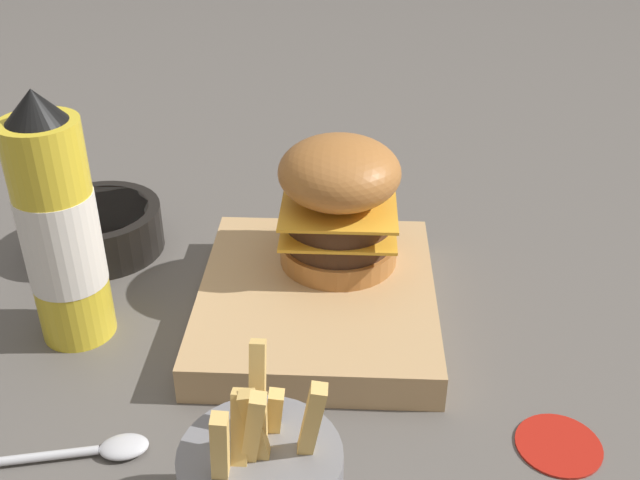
{
  "coord_description": "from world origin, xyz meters",
  "views": [
    {
      "loc": [
        0.52,
        0.03,
        0.43
      ],
      "look_at": [
        -0.05,
        0.0,
        0.08
      ],
      "focal_mm": 42.0,
      "sensor_mm": 36.0,
      "label": 1
    }
  ],
  "objects_px": {
    "burger": "(339,202)",
    "serving_board": "(320,301)",
    "ketchup_bottle": "(60,230)",
    "side_bowl": "(100,228)",
    "spoon": "(78,452)"
  },
  "relations": [
    {
      "from": "serving_board",
      "to": "ketchup_bottle",
      "type": "bearing_deg",
      "value": -81.28
    },
    {
      "from": "ketchup_bottle",
      "to": "serving_board",
      "type": "bearing_deg",
      "value": 98.72
    },
    {
      "from": "burger",
      "to": "side_bowl",
      "type": "distance_m",
      "value": 0.28
    },
    {
      "from": "side_bowl",
      "to": "spoon",
      "type": "bearing_deg",
      "value": 13.29
    },
    {
      "from": "serving_board",
      "to": "burger",
      "type": "relative_size",
      "value": 1.98
    },
    {
      "from": "serving_board",
      "to": "ketchup_bottle",
      "type": "xyz_separation_m",
      "value": [
        0.03,
        -0.22,
        0.09
      ]
    },
    {
      "from": "spoon",
      "to": "ketchup_bottle",
      "type": "bearing_deg",
      "value": 95.6
    },
    {
      "from": "side_bowl",
      "to": "spoon",
      "type": "height_order",
      "value": "side_bowl"
    },
    {
      "from": "serving_board",
      "to": "spoon",
      "type": "bearing_deg",
      "value": -43.06
    },
    {
      "from": "serving_board",
      "to": "ketchup_bottle",
      "type": "distance_m",
      "value": 0.24
    },
    {
      "from": "serving_board",
      "to": "burger",
      "type": "height_order",
      "value": "burger"
    },
    {
      "from": "burger",
      "to": "serving_board",
      "type": "bearing_deg",
      "value": -18.71
    },
    {
      "from": "burger",
      "to": "spoon",
      "type": "relative_size",
      "value": 0.74
    },
    {
      "from": "ketchup_bottle",
      "to": "side_bowl",
      "type": "height_order",
      "value": "ketchup_bottle"
    },
    {
      "from": "ketchup_bottle",
      "to": "spoon",
      "type": "bearing_deg",
      "value": 17.54
    }
  ]
}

